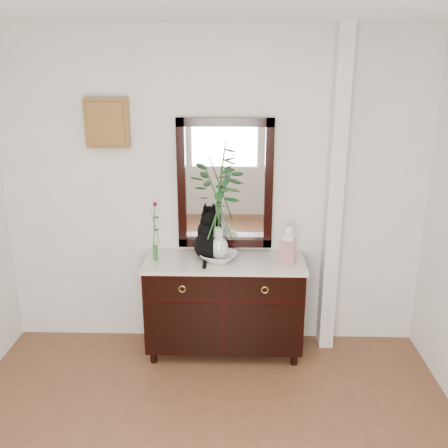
{
  "coord_description": "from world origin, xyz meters",
  "views": [
    {
      "loc": [
        0.2,
        -2.11,
        2.39
      ],
      "look_at": [
        0.1,
        1.63,
        1.2
      ],
      "focal_mm": 40.0,
      "sensor_mm": 36.0,
      "label": 1
    }
  ],
  "objects_px": {
    "cat": "(208,236)",
    "lotus_bowl": "(219,257)",
    "sideboard": "(224,302)",
    "ginger_jar": "(288,244)"
  },
  "relations": [
    {
      "from": "sideboard",
      "to": "lotus_bowl",
      "type": "distance_m",
      "value": 0.41
    },
    {
      "from": "sideboard",
      "to": "lotus_bowl",
      "type": "xyz_separation_m",
      "value": [
        -0.04,
        -0.01,
        0.41
      ]
    },
    {
      "from": "sideboard",
      "to": "ginger_jar",
      "type": "relative_size",
      "value": 4.05
    },
    {
      "from": "lotus_bowl",
      "to": "cat",
      "type": "bearing_deg",
      "value": 143.52
    },
    {
      "from": "sideboard",
      "to": "cat",
      "type": "relative_size",
      "value": 3.5
    },
    {
      "from": "cat",
      "to": "ginger_jar",
      "type": "xyz_separation_m",
      "value": [
        0.66,
        -0.1,
        -0.03
      ]
    },
    {
      "from": "lotus_bowl",
      "to": "ginger_jar",
      "type": "xyz_separation_m",
      "value": [
        0.56,
        -0.03,
        0.13
      ]
    },
    {
      "from": "ginger_jar",
      "to": "cat",
      "type": "bearing_deg",
      "value": 171.22
    },
    {
      "from": "cat",
      "to": "ginger_jar",
      "type": "bearing_deg",
      "value": -10.0
    },
    {
      "from": "cat",
      "to": "lotus_bowl",
      "type": "bearing_deg",
      "value": -37.7
    }
  ]
}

